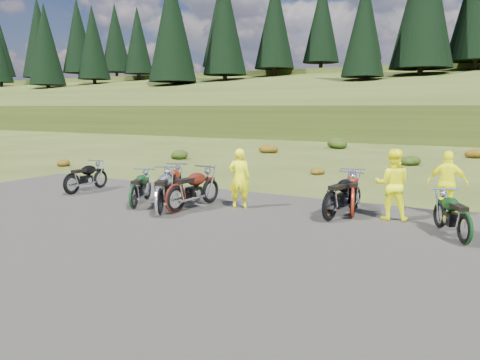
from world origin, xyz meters
The scene contains 38 objects.
ground centered at (0.00, 0.00, 0.00)m, with size 300.00×300.00×0.00m, color #313C14.
gravel_pad centered at (0.00, -2.00, 0.00)m, with size 20.00×12.00×0.04m, color black.
hill_slope centered at (0.00, 50.00, 0.00)m, with size 300.00×46.00×3.00m, color #2F3E14, non-canonical shape.
hill_plateau centered at (0.00, 110.00, 0.00)m, with size 300.00×90.00×9.17m, color #2F3E14.
conifer_4 centered at (-111.00, 72.00, 18.46)m, with size 6.60×6.60×17.00m.
conifer_5 centered at (-105.00, 78.00, 18.16)m, with size 6.16×6.16×16.00m.
conifer_8 centered at (-87.00, 65.00, 18.57)m, with size 7.92×7.92×20.00m.
conifer_9 centered at (-81.00, 71.00, 19.26)m, with size 7.48×7.48×19.00m.
conifer_10 centered at (-75.00, 77.00, 19.16)m, with size 7.04×7.04×18.00m.
conifer_11 centered at (-69.00, 52.00, 14.47)m, with size 6.60×6.60×17.00m.
conifer_12 centered at (-63.00, 58.00, 15.17)m, with size 6.16×6.16×16.00m.
conifer_13 centered at (-57.00, 64.00, 15.86)m, with size 5.72×5.72×15.00m.
conifer_14 centered at (-51.00, 70.00, 16.55)m, with size 5.28×5.28×14.00m.
conifer_15 centered at (-45.00, 76.00, 20.16)m, with size 7.92×7.92×20.00m.
conifer_16 centered at (-39.00, 51.00, 15.28)m, with size 7.48×7.48×19.00m.
conifer_17 centered at (-33.00, 57.00, 15.97)m, with size 7.04×7.04×18.00m.
conifer_18 centered at (-27.00, 63.00, 16.66)m, with size 6.60×6.60×17.00m.
conifer_19 centered at (-21.00, 69.00, 17.36)m, with size 6.16×6.16×16.00m.
conifer_20 centered at (-15.00, 75.00, 17.65)m, with size 5.72×5.72×15.00m.
conifer_21 centered at (-9.00, 50.00, 12.56)m, with size 5.28×5.28×14.00m.
shrub_0 centered at (-12.00, 6.00, 0.23)m, with size 0.77×0.77×0.45m, color brown.
shrub_1 centered at (-9.10, 11.30, 0.31)m, with size 1.03×1.03×0.61m, color black.
shrub_2 centered at (-6.20, 16.60, 0.38)m, with size 1.30×1.30×0.77m, color brown.
shrub_3 centered at (-3.30, 21.90, 0.46)m, with size 1.56×1.56×0.92m, color black.
shrub_4 centered at (-0.40, 9.20, 0.23)m, with size 0.77×0.77×0.45m, color brown.
shrub_5 centered at (2.50, 14.50, 0.31)m, with size 1.03×1.03×0.61m, color black.
shrub_6 centered at (5.40, 19.80, 0.38)m, with size 1.30×1.30×0.77m, color brown.
motorcycle_0 centered at (-5.68, 0.77, 0.00)m, with size 1.98×0.66×1.04m, color black, non-canonical shape.
motorcycle_1 centered at (-1.99, 0.96, 0.00)m, with size 2.10×0.70×1.10m, color maroon, non-canonical shape.
motorcycle_2 centered at (-2.46, 0.08, 0.00)m, with size 1.94×0.65×1.02m, color #0E3415, non-canonical shape.
motorcycle_3 centered at (-1.27, -0.30, 0.00)m, with size 2.25×0.75×1.18m, color silver, non-canonical shape.
motorcycle_4 centered at (-1.12, 0.21, 0.00)m, with size 2.25×0.75×1.18m, color #52150D, non-canonical shape.
motorcycle_5 centered at (2.78, 1.32, 0.00)m, with size 2.19×0.73×1.15m, color black, non-canonical shape.
motorcycle_6 centered at (3.17, 1.96, 0.00)m, with size 2.20×0.73×1.15m, color #9D200B, non-canonical shape.
motorcycle_7 centered at (5.85, 0.71, 0.00)m, with size 1.94×0.65×1.02m, color black, non-canonical shape.
person_middle centered at (0.06, 1.61, 0.84)m, with size 0.61×0.40×1.68m, color #FAFE0D.
person_right_a centered at (4.08, 2.28, 0.89)m, with size 0.87×0.68×1.79m, color #FAFE0D.
person_right_b centered at (5.26, 3.40, 0.85)m, with size 1.00×0.42×1.71m, color #FAFE0D.
Camera 1 is at (6.27, -9.71, 2.84)m, focal length 35.00 mm.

